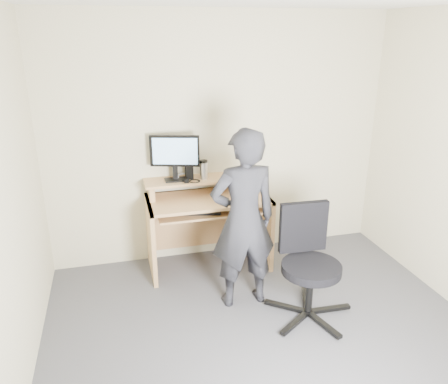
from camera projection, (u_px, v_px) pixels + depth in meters
name	position (u px, v px, depth m)	size (l,w,h in m)	color
ground	(277.00, 355.00, 3.28)	(3.50, 3.50, 0.00)	#504F54
back_wall	(220.00, 140.00, 4.44)	(3.50, 0.02, 2.50)	beige
desk	(207.00, 214.00, 4.43)	(1.20, 0.60, 0.91)	tan
monitor	(175.00, 154.00, 4.20)	(0.47, 0.16, 0.45)	black
external_drive	(189.00, 168.00, 4.34)	(0.07, 0.13, 0.20)	black
travel_mug	(204.00, 171.00, 4.31)	(0.08, 0.08, 0.17)	silver
smartphone	(228.00, 177.00, 4.38)	(0.07, 0.13, 0.01)	black
charger	(186.00, 181.00, 4.23)	(0.04, 0.04, 0.04)	black
headphones	(185.00, 177.00, 4.37)	(0.16, 0.16, 0.02)	silver
keyboard	(197.00, 210.00, 4.21)	(0.46, 0.18, 0.03)	black
mouse	(240.00, 197.00, 4.27)	(0.10, 0.06, 0.04)	black
office_chair	(308.00, 259.00, 3.63)	(0.72, 0.75, 0.94)	black
person	(243.00, 220.00, 3.68)	(0.58, 0.38, 1.59)	black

